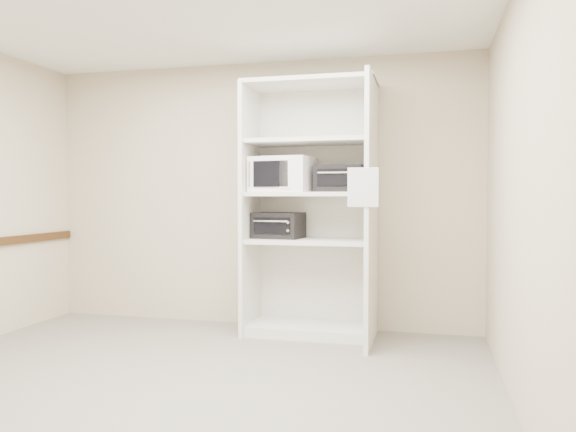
% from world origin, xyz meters
% --- Properties ---
extents(floor, '(4.50, 4.00, 0.01)m').
position_xyz_m(floor, '(0.00, 0.00, 0.00)').
color(floor, '#675F58').
rests_on(floor, ground).
extents(wall_back, '(4.50, 0.02, 2.70)m').
position_xyz_m(wall_back, '(0.00, 2.00, 1.35)').
color(wall_back, '#B3A68C').
rests_on(wall_back, ground).
extents(wall_right, '(0.02, 4.00, 2.70)m').
position_xyz_m(wall_right, '(2.25, 0.00, 1.35)').
color(wall_right, '#B3A68C').
rests_on(wall_right, ground).
extents(shelving_unit, '(1.24, 0.92, 2.42)m').
position_xyz_m(shelving_unit, '(0.67, 1.70, 1.13)').
color(shelving_unit, beige).
rests_on(shelving_unit, floor).
extents(microwave, '(0.60, 0.49, 0.34)m').
position_xyz_m(microwave, '(0.35, 1.67, 1.54)').
color(microwave, white).
rests_on(microwave, shelving_unit).
extents(toaster_oven_upper, '(0.45, 0.34, 0.26)m').
position_xyz_m(toaster_oven_upper, '(0.90, 1.74, 1.50)').
color(toaster_oven_upper, black).
rests_on(toaster_oven_upper, shelving_unit).
extents(toaster_oven_lower, '(0.49, 0.40, 0.25)m').
position_xyz_m(toaster_oven_lower, '(0.30, 1.74, 1.05)').
color(toaster_oven_lower, black).
rests_on(toaster_oven_lower, shelving_unit).
extents(paper_sign, '(0.25, 0.01, 0.32)m').
position_xyz_m(paper_sign, '(1.19, 1.07, 1.40)').
color(paper_sign, white).
rests_on(paper_sign, shelving_unit).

